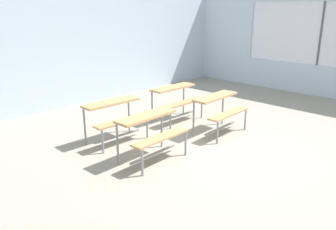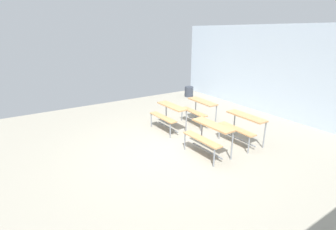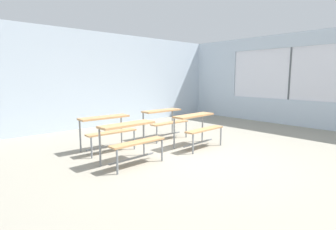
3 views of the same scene
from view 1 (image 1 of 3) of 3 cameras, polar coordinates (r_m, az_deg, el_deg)
ground at (r=6.02m, az=9.85°, el=-6.07°), size 10.00×9.00×0.05m
wall_back at (r=8.89m, az=-14.66°, el=11.45°), size 10.00×0.12×3.00m
desk_bench_r0c0 at (r=5.37m, az=-2.82°, el=-2.02°), size 1.12×0.63×0.74m
desk_bench_r0c1 at (r=6.63m, az=8.74°, el=1.61°), size 1.12×0.63×0.74m
desk_bench_r1c0 at (r=6.21m, az=-8.90°, el=0.51°), size 1.12×0.62×0.74m
desk_bench_r1c1 at (r=7.32m, az=1.48°, el=3.35°), size 1.11×0.60×0.74m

